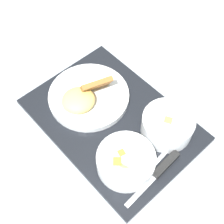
# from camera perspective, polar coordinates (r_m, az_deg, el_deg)

# --- Properties ---
(ground_plane) EXTENTS (4.00, 4.00, 0.00)m
(ground_plane) POSITION_cam_1_polar(r_m,az_deg,el_deg) (0.82, -0.00, -1.63)
(ground_plane) COLOR #99A3AD
(serving_tray) EXTENTS (0.44, 0.31, 0.01)m
(serving_tray) POSITION_cam_1_polar(r_m,az_deg,el_deg) (0.81, -0.00, -1.40)
(serving_tray) COLOR black
(serving_tray) RESTS_ON ground_plane
(bowl_salad) EXTENTS (0.14, 0.14, 0.05)m
(bowl_salad) POSITION_cam_1_polar(r_m,az_deg,el_deg) (0.72, 2.56, -8.91)
(bowl_salad) COLOR silver
(bowl_salad) RESTS_ON serving_tray
(bowl_soup) EXTENTS (0.13, 0.13, 0.06)m
(bowl_soup) POSITION_cam_1_polar(r_m,az_deg,el_deg) (0.77, 10.13, -2.25)
(bowl_soup) COLOR silver
(bowl_soup) RESTS_ON serving_tray
(plate_main) EXTENTS (0.22, 0.22, 0.08)m
(plate_main) POSITION_cam_1_polar(r_m,az_deg,el_deg) (0.83, -4.60, 2.89)
(plate_main) COLOR silver
(plate_main) RESTS_ON serving_tray
(knife) EXTENTS (0.02, 0.18, 0.02)m
(knife) POSITION_cam_1_polar(r_m,az_deg,el_deg) (0.74, 9.38, -9.90)
(knife) COLOR silver
(knife) RESTS_ON serving_tray
(spoon) EXTENTS (0.03, 0.14, 0.01)m
(spoon) POSITION_cam_1_polar(r_m,az_deg,el_deg) (0.74, 7.03, -10.33)
(spoon) COLOR silver
(spoon) RESTS_ON serving_tray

